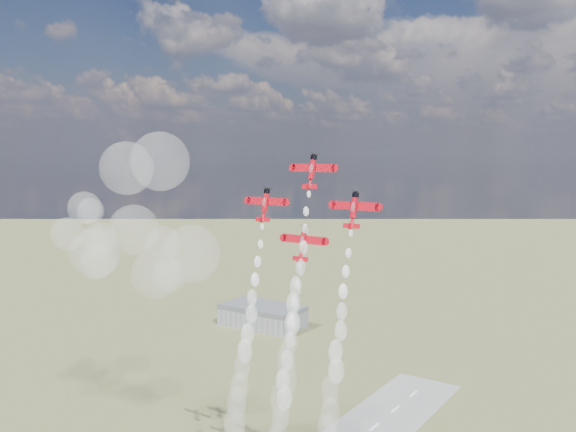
% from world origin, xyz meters
% --- Properties ---
extents(hangar, '(50.00, 28.00, 13.00)m').
position_xyz_m(hangar, '(-120.00, 180.00, 6.50)').
color(hangar, gray).
rests_on(hangar, ground).
extents(plane_lead, '(12.72, 4.70, 8.95)m').
position_xyz_m(plane_lead, '(16.85, 15.05, 102.07)').
color(plane_lead, red).
rests_on(plane_lead, ground).
extents(plane_left, '(12.72, 4.70, 8.95)m').
position_xyz_m(plane_left, '(3.51, 12.86, 92.99)').
color(plane_left, red).
rests_on(plane_left, ground).
extents(plane_right, '(12.72, 4.70, 8.95)m').
position_xyz_m(plane_right, '(30.18, 12.86, 92.99)').
color(plane_right, red).
rests_on(plane_right, ground).
extents(plane_slot, '(12.72, 4.70, 8.95)m').
position_xyz_m(plane_slot, '(16.85, 10.67, 83.92)').
color(plane_slot, red).
rests_on(plane_slot, ground).
extents(smoke_trail_lead, '(6.09, 14.82, 53.77)m').
position_xyz_m(smoke_trail_lead, '(16.67, 4.25, 56.40)').
color(smoke_trail_lead, white).
rests_on(smoke_trail_lead, plane_lead).
extents(smoke_trail_left, '(5.31, 14.83, 53.60)m').
position_xyz_m(smoke_trail_left, '(3.25, 2.00, 47.60)').
color(smoke_trail_left, white).
rests_on(smoke_trail_left, plane_left).
extents(smoke_trail_right, '(5.71, 14.84, 53.22)m').
position_xyz_m(smoke_trail_right, '(30.30, 1.85, 47.64)').
color(smoke_trail_right, white).
rests_on(smoke_trail_right, plane_right).
extents(smoke_trail_slot, '(5.41, 15.34, 53.69)m').
position_xyz_m(smoke_trail_slot, '(16.54, -0.40, 38.35)').
color(smoke_trail_slot, white).
rests_on(smoke_trail_slot, plane_slot).
extents(drifted_smoke_cloud, '(68.39, 38.72, 57.94)m').
position_xyz_m(drifted_smoke_cloud, '(-63.51, 28.50, 80.94)').
color(drifted_smoke_cloud, white).
rests_on(drifted_smoke_cloud, ground).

